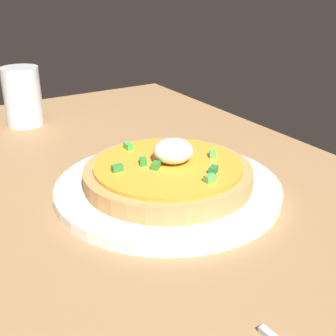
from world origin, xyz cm
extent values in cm
cube|color=#98714A|center=(0.00, 0.00, 1.02)|extent=(104.20, 68.65, 2.04)
cylinder|color=white|center=(1.11, -6.66, 2.70)|extent=(27.67, 27.67, 1.32)
cylinder|color=tan|center=(1.11, -6.66, 4.41)|extent=(20.53, 20.53, 2.09)
cylinder|color=orange|center=(1.11, -6.66, 5.69)|extent=(17.99, 17.99, 0.47)
ellipsoid|color=white|center=(1.28, -7.50, 7.36)|extent=(4.84, 4.84, 2.89)
cube|color=#2D8B32|center=(2.46, -3.98, 6.32)|extent=(1.49, 1.22, 0.80)
cube|color=#338436|center=(2.32, -0.52, 6.32)|extent=(0.84, 1.31, 0.80)
cube|color=#4FB44C|center=(0.81, -8.40, 6.32)|extent=(1.44, 1.49, 0.80)
cube|color=#52B54C|center=(0.46, -12.52, 6.32)|extent=(1.51, 1.34, 0.80)
cube|color=#53AA4E|center=(-5.56, -8.00, 6.32)|extent=(0.88, 1.33, 0.80)
cube|color=#247B3B|center=(-3.90, -9.70, 6.32)|extent=(1.37, 1.51, 0.80)
cube|color=#32832D|center=(0.66, -4.70, 6.32)|extent=(1.43, 1.50, 0.80)
cube|color=green|center=(7.91, -4.80, 6.32)|extent=(1.30, 0.83, 0.80)
cylinder|color=silver|center=(37.07, 0.95, 7.13)|extent=(6.43, 6.43, 10.17)
cylinder|color=#A16613|center=(37.07, 0.95, 6.42)|extent=(5.66, 5.66, 7.97)
camera|label=1|loc=(-40.77, 19.14, 27.32)|focal=47.62mm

